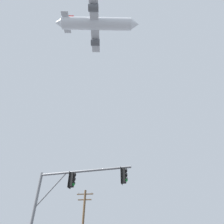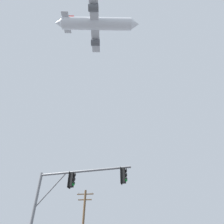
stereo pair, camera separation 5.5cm
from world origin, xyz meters
The scene contains 2 objects.
signal_pole_near centered at (-3.76, 7.80, 4.87)m, with size 6.43×1.16×6.46m.
airplane centered at (-6.63, 23.28, 52.11)m, with size 22.66×17.51×6.17m.
Camera 2 is at (0.48, -5.20, 1.63)m, focal length 31.96 mm.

